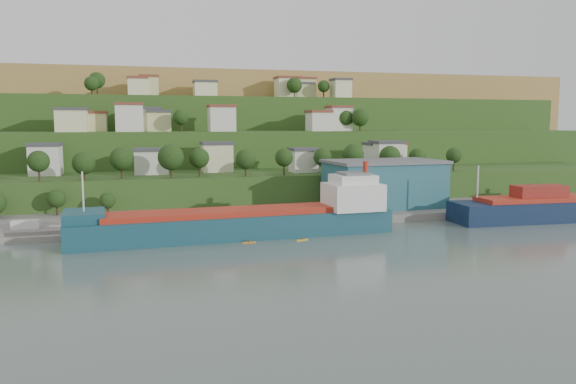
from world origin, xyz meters
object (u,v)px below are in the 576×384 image
object	(u,v)px
cargo_ship_near	(247,224)
kayak_orange	(249,242)
caravan	(26,226)
warehouse	(384,183)

from	to	relation	value
cargo_ship_near	kayak_orange	size ratio (longest dim) A/B	24.40
cargo_ship_near	caravan	world-z (taller)	cargo_ship_near
cargo_ship_near	warehouse	bearing A→B (deg)	23.67
warehouse	caravan	world-z (taller)	warehouse
caravan	kayak_orange	bearing A→B (deg)	-20.11
warehouse	kayak_orange	bearing A→B (deg)	-150.46
cargo_ship_near	caravan	bearing A→B (deg)	162.92
warehouse	kayak_orange	world-z (taller)	warehouse
warehouse	kayak_orange	distance (m)	52.27
cargo_ship_near	kayak_orange	world-z (taller)	cargo_ship_near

